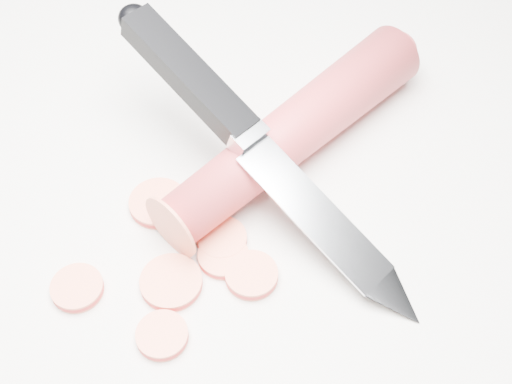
# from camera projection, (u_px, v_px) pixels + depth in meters

# --- Properties ---
(ground) EXTENTS (2.40, 2.40, 0.00)m
(ground) POSITION_uv_depth(u_px,v_px,m) (225.00, 196.00, 0.48)
(ground) COLOR silver
(ground) RESTS_ON ground
(carrot) EXTENTS (0.17, 0.20, 0.04)m
(carrot) POSITION_uv_depth(u_px,v_px,m) (294.00, 132.00, 0.48)
(carrot) COLOR #BA2D33
(carrot) RESTS_ON ground
(carrot_slice_0) EXTENTS (0.03, 0.03, 0.01)m
(carrot_slice_0) POSITION_uv_depth(u_px,v_px,m) (77.00, 288.00, 0.43)
(carrot_slice_0) COLOR #F3714F
(carrot_slice_0) RESTS_ON ground
(carrot_slice_1) EXTENTS (0.04, 0.04, 0.01)m
(carrot_slice_1) POSITION_uv_depth(u_px,v_px,m) (171.00, 282.00, 0.43)
(carrot_slice_1) COLOR #F3714F
(carrot_slice_1) RESTS_ON ground
(carrot_slice_2) EXTENTS (0.03, 0.03, 0.01)m
(carrot_slice_2) POSITION_uv_depth(u_px,v_px,m) (223.00, 256.00, 0.44)
(carrot_slice_2) COLOR #F3714F
(carrot_slice_2) RESTS_ON ground
(carrot_slice_3) EXTENTS (0.03, 0.03, 0.01)m
(carrot_slice_3) POSITION_uv_depth(u_px,v_px,m) (252.00, 275.00, 0.43)
(carrot_slice_3) COLOR #F3714F
(carrot_slice_3) RESTS_ON ground
(carrot_slice_4) EXTENTS (0.03, 0.03, 0.01)m
(carrot_slice_4) POSITION_uv_depth(u_px,v_px,m) (222.00, 239.00, 0.45)
(carrot_slice_4) COLOR #F3714F
(carrot_slice_4) RESTS_ON ground
(carrot_slice_5) EXTENTS (0.04, 0.04, 0.01)m
(carrot_slice_5) POSITION_uv_depth(u_px,v_px,m) (158.00, 203.00, 0.47)
(carrot_slice_5) COLOR #F3714F
(carrot_slice_5) RESTS_ON ground
(carrot_slice_6) EXTENTS (0.03, 0.03, 0.01)m
(carrot_slice_6) POSITION_uv_depth(u_px,v_px,m) (162.00, 336.00, 0.41)
(carrot_slice_6) COLOR #F3714F
(carrot_slice_6) RESTS_ON ground
(kitchen_knife) EXTENTS (0.23, 0.19, 0.09)m
(kitchen_knife) POSITION_uv_depth(u_px,v_px,m) (265.00, 152.00, 0.44)
(kitchen_knife) COLOR #B7B9BE
(kitchen_knife) RESTS_ON ground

